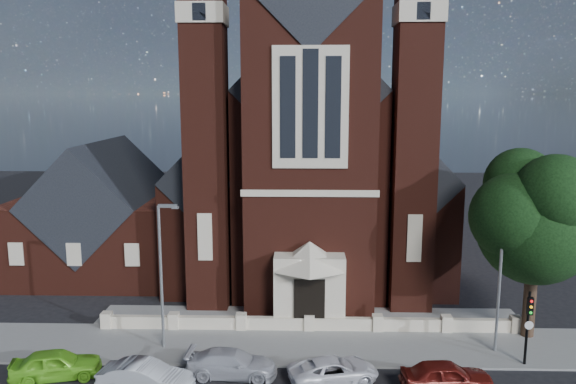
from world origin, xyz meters
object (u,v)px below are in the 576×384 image
Objects in this scene: church at (308,161)px; car_silver_b at (232,363)px; street_tree at (540,220)px; parish_hall at (104,220)px; street_lamp_left at (162,268)px; traffic_signal at (528,319)px; car_dark_red at (447,377)px; street_lamp_right at (502,271)px; car_silver_a at (145,378)px; car_lime_van at (56,364)px; car_white_suv at (333,370)px.

car_silver_b is (-3.89, -21.83, -7.53)m from church.
street_tree is at bearing -53.83° from church.
parish_hall is 16.18m from street_lamp_left.
traffic_signal reaches higher than car_dark_red.
car_silver_b is (-13.98, -2.89, -3.95)m from street_lamp_right.
parish_hall is 31.20m from traffic_signal.
car_silver_a is at bearing 87.20° from car_dark_red.
traffic_signal reaches higher than car_silver_b.
car_silver_a is at bearing -108.27° from church.
street_lamp_right is 1.88× the size of car_dark_red.
parish_hall reaches higher than street_lamp_left.
street_tree reaches higher than car_lime_van.
car_dark_red is at bearing -74.57° from church.
traffic_signal reaches higher than car_white_suv.
car_dark_red is (-6.24, -5.79, -6.23)m from street_tree.
car_white_suv is at bearing -156.08° from street_tree.
street_tree reaches higher than traffic_signal.
car_silver_b is at bearing -168.34° from street_lamp_right.
street_lamp_left is 6.33m from car_silver_b.
street_tree is at bearing -51.74° from car_dark_red.
car_silver_b is at bearing -100.82° from car_lime_van.
car_lime_van is at bearing 96.28° from car_silver_b.
car_lime_van is at bearing -78.50° from parish_hall.
street_tree reaches higher than parish_hall.
traffic_signal is (27.00, -15.57, -1.43)m from parish_hall.
traffic_signal is at bearing -99.52° from car_lime_van.
street_lamp_right is 14.81m from car_silver_b.
street_lamp_left is 15.33m from car_dark_red.
car_white_suv is at bearing -74.06° from car_silver_a.
car_dark_red is at bearing -151.63° from traffic_signal.
street_tree is 2.49× the size of car_dark_red.
street_tree is (28.60, -12.29, 2.95)m from parish_hall.
car_white_suv is at bearing -169.59° from traffic_signal.
street_lamp_right is at bearing -145.74° from street_tree.
street_lamp_left is 1.80× the size of car_silver_b.
parish_hall reaches higher than car_silver_b.
street_tree is 5.70m from traffic_signal.
street_lamp_right reaches higher than car_white_suv.
church is 7.94× the size of car_silver_a.
traffic_signal is at bearing -29.98° from parish_hall.
car_silver_a reaches higher than car_white_suv.
car_silver_a is at bearing -65.98° from parish_hall.
traffic_signal is (-1.60, -3.28, -4.38)m from street_tree.
parish_hall is 29.62m from street_lamp_right.
street_lamp_right is at bearing 0.00° from street_lamp_left.
car_silver_b is at bearing -58.32° from car_silver_a.
car_silver_b is at bearing 78.75° from car_dark_red.
car_dark_red reaches higher than car_silver_a.
street_lamp_left reaches higher than traffic_signal.
car_lime_van reaches higher than car_silver_b.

